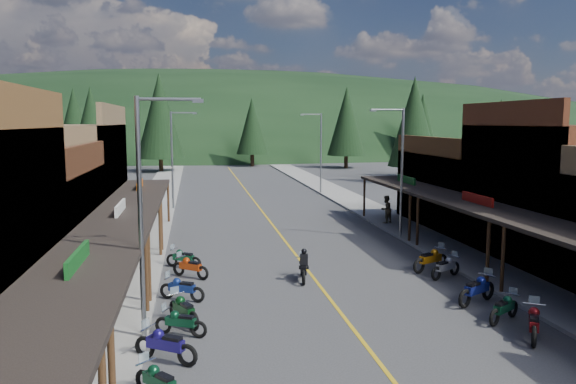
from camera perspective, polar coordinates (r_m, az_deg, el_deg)
name	(u,v)px	position (r m, az deg, el deg)	size (l,w,h in m)	color
ground	(315,280)	(25.92, 2.81, -8.95)	(220.00, 220.00, 0.00)	#38383A
centerline	(262,211)	(45.22, -2.63, -1.98)	(0.15, 90.00, 0.01)	gold
sidewalk_west	(151,214)	(45.01, -13.70, -2.14)	(3.40, 94.00, 0.15)	gray
sidewalk_east	(366,208)	(47.04, 7.95, -1.60)	(3.40, 94.00, 0.15)	gray
shop_west_2	(2,228)	(27.73, -27.05, -3.30)	(10.90, 9.00, 6.20)	#3F2111
shop_west_3	(53,183)	(36.78, -22.74, 0.88)	(10.90, 10.20, 8.20)	brown
shop_east_2	(568,193)	(32.52, 26.60, -0.08)	(10.90, 9.00, 8.20)	#562B19
shop_east_3	(476,190)	(40.70, 18.53, 0.22)	(10.90, 10.20, 6.20)	#4C2D16
streetlight_0	(145,207)	(18.59, -14.34, -1.52)	(2.16, 0.18, 8.00)	gray
streetlight_1	(174,156)	(46.43, -11.53, 3.65)	(2.16, 0.18, 8.00)	gray
streetlight_2	(400,167)	(34.70, 11.28, 2.51)	(2.16, 0.18, 8.00)	gray
streetlight_3	(319,149)	(55.77, 3.21, 4.35)	(2.16, 0.18, 8.00)	gray
ridge_hill	(213,147)	(159.57, -7.66, 4.52)	(310.00, 140.00, 60.00)	black
pine_1	(74,121)	(96.14, -20.90, 6.73)	(5.88, 5.88, 12.50)	black
pine_2	(160,116)	(82.45, -12.91, 7.55)	(6.72, 6.72, 14.00)	black
pine_3	(252,126)	(90.81, -3.68, 6.71)	(5.04, 5.04, 11.00)	black
pine_4	(346,121)	(87.50, 5.96, 7.16)	(5.88, 5.88, 12.50)	black
pine_5	(415,117)	(104.06, 12.77, 7.44)	(6.72, 6.72, 14.00)	black
pine_6	(500,126)	(102.18, 20.74, 6.31)	(5.04, 5.04, 11.00)	black
pine_7	(31,121)	(103.79, -24.61, 6.55)	(5.88, 5.88, 12.50)	black
pine_8	(37,133)	(66.44, -24.18, 5.50)	(4.48, 4.48, 10.00)	black
pine_9	(422,128)	(75.29, 13.47, 6.36)	(4.93, 4.93, 10.80)	black
pine_10	(91,125)	(75.38, -19.35, 6.46)	(5.38, 5.38, 11.60)	black
pine_11	(414,122)	(67.29, 12.67, 6.99)	(5.82, 5.82, 12.40)	black
bike_west_3	(159,381)	(15.63, -12.96, -18.18)	(0.64, 1.93, 1.10)	#0B3B21
bike_west_4	(165,343)	(17.76, -12.34, -14.76)	(0.71, 2.14, 1.22)	navy
bike_west_5	(181,321)	(19.69, -10.85, -12.75)	(0.62, 1.85, 1.06)	#0C3C22
bike_west_6	(184,308)	(20.69, -10.57, -11.55)	(0.70, 2.09, 1.20)	#0B3815
bike_west_7	(182,287)	(23.32, -10.73, -9.48)	(0.66, 1.97, 1.13)	navy
bike_west_8	(190,266)	(26.53, -9.89, -7.40)	(0.67, 2.00, 1.14)	#B8390D
bike_west_9	(183,257)	(28.31, -10.57, -6.52)	(0.65, 1.95, 1.11)	#0D4327
bike_east_4	(534,321)	(20.76, 23.70, -11.93)	(0.72, 2.17, 1.24)	maroon
bike_east_5	(504,307)	(22.07, 21.11, -10.83)	(0.65, 1.95, 1.11)	#0B3A23
bike_east_6	(477,288)	(23.72, 18.65, -9.22)	(0.77, 2.30, 1.31)	navy
bike_east_7	(446,266)	(27.12, 15.73, -7.24)	(0.67, 2.01, 1.15)	#A1A2A7
bike_east_8	(431,258)	(28.11, 14.29, -6.53)	(0.75, 2.25, 1.29)	#AA630C
rider_on_bike	(303,267)	(25.68, 1.55, -7.67)	(0.99, 2.12, 1.55)	black
pedestrian_east_b	(386,209)	(39.72, 9.92, -1.74)	(0.94, 0.54, 1.93)	brown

